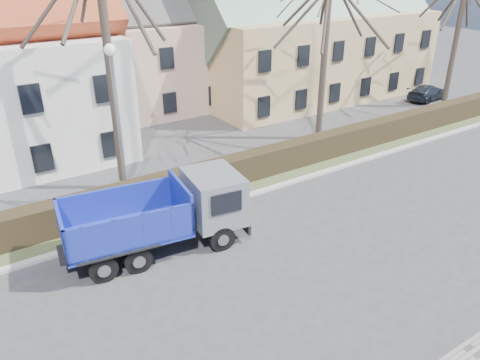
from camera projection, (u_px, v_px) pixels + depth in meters
ground at (267, 264)px, 16.32m from camera, size 120.00×120.00×0.00m
curb_far at (203, 209)px, 19.76m from camera, size 80.00×0.30×0.12m
grass_strip at (185, 195)px, 20.97m from camera, size 80.00×3.00×0.10m
hedge at (187, 184)px, 20.56m from camera, size 60.00×0.90×1.30m
building_pink at (141, 50)px, 31.65m from camera, size 10.80×8.80×8.00m
building_yellow at (306, 37)px, 35.24m from camera, size 18.80×10.80×8.50m
tree_1 at (108, 49)px, 19.00m from camera, size 9.20×9.20×12.65m
tree_2 at (325, 43)px, 25.32m from camera, size 8.00×8.00×11.00m
tree_3 at (458, 31)px, 31.39m from camera, size 7.60×7.60×10.45m
dump_truck at (150, 219)px, 16.49m from camera, size 7.00×3.37×2.69m
streetlight at (119, 128)px, 18.93m from camera, size 0.54×0.54×6.86m
cart_frame at (94, 244)px, 16.93m from camera, size 0.71×0.53×0.58m
parked_car_b at (428, 93)px, 34.85m from camera, size 3.98×1.89×1.12m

